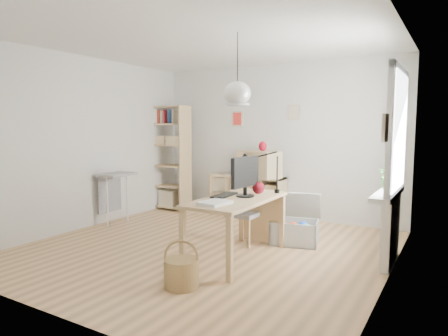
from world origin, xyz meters
The scene contains 20 objects.
ground centered at (0.00, 0.00, 0.00)m, with size 4.50×4.50×0.00m, color tan.
room_shell centered at (0.55, -0.15, 2.00)m, with size 4.50×4.50×4.50m.
window_unit centered at (2.23, 0.60, 1.55)m, with size 0.07×1.16×1.46m.
radiator centered at (2.19, 0.60, 0.40)m, with size 0.10×0.80×0.80m, color white.
windowsill centered at (2.14, 0.60, 0.83)m, with size 0.22×1.20×0.06m, color white.
desk centered at (0.55, -0.15, 0.66)m, with size 0.70×1.50×0.75m.
cube_shelf centered at (-0.47, 2.08, 0.30)m, with size 1.40×0.38×0.72m.
tall_bookshelf centered at (-2.04, 1.80, 1.09)m, with size 0.80×0.38×2.00m.
side_table centered at (-2.04, 0.35, 0.67)m, with size 0.40×0.55×0.85m.
chair centered at (0.34, 0.51, 0.45)m, with size 0.40×0.40×0.79m.
wicker_basket centered at (0.50, -1.21, 0.16)m, with size 0.35×0.35×0.49m.
storage_chest centered at (0.93, 0.85, 0.22)m, with size 0.77×0.83×0.67m.
monitor centered at (0.59, -0.02, 1.03)m, with size 0.23×0.57×0.49m.
keyboard centered at (0.35, -0.11, 0.76)m, with size 0.17×0.44×0.02m, color black.
task_lamp centered at (0.59, 0.37, 1.10)m, with size 0.48×0.18×0.51m.
yarn_ball centered at (0.64, 0.25, 0.83)m, with size 0.16×0.16×0.16m, color #540B0F.
paper_tray centered at (0.53, -0.62, 0.77)m, with size 0.27×0.34×0.03m, color white.
drawer_chest centered at (-0.21, 2.04, 0.95)m, with size 0.80×0.37×0.46m, color #CAB685.
red_vase centered at (-0.14, 2.04, 1.27)m, with size 0.14×0.14×0.17m, color #A20D1C.
potted_plant centered at (2.12, 0.86, 1.02)m, with size 0.28×0.25×0.32m, color #2A712C.
Camera 1 is at (2.84, -4.32, 1.61)m, focal length 32.00 mm.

